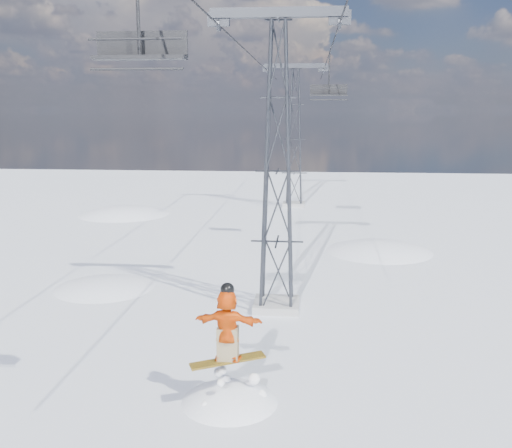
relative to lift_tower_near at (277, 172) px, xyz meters
name	(u,v)px	position (x,y,z in m)	size (l,w,h in m)	color
ground	(229,410)	(-0.80, -8.00, -5.47)	(120.00, 120.00, 0.00)	white
snow_terrain	(204,375)	(-5.57, 13.24, -15.06)	(39.00, 37.00, 22.00)	white
lift_tower_near	(277,172)	(0.00, 0.00, 0.00)	(5.20, 1.80, 11.43)	#999999
lift_tower_far	(295,140)	(0.00, 25.00, 0.00)	(5.20, 1.80, 11.43)	#999999
haul_cables	(290,55)	(0.00, 11.50, 5.38)	(4.46, 51.00, 0.06)	black
lift_chair_near	(140,48)	(-2.20, -10.13, 3.53)	(1.86, 0.54, 2.31)	black
lift_chair_mid	(329,91)	(2.20, 10.69, 3.36)	(2.04, 0.59, 2.53)	black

